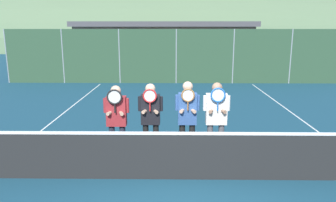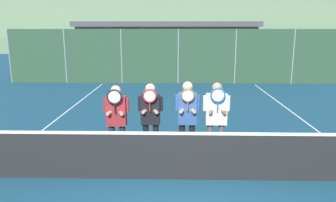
# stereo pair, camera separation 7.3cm
# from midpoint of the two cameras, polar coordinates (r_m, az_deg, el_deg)

# --- Properties ---
(ground_plane) EXTENTS (120.00, 120.00, 0.00)m
(ground_plane) POSITION_cam_midpoint_polar(r_m,az_deg,el_deg) (6.68, 2.63, -13.47)
(ground_plane) COLOR navy
(hill_distant) EXTENTS (126.61, 70.34, 24.62)m
(hill_distant) POSITION_cam_midpoint_polar(r_m,az_deg,el_deg) (69.89, 1.56, 10.35)
(hill_distant) COLOR #5B7551
(hill_distant) RESTS_ON ground_plane
(clubhouse_building) EXTENTS (13.32, 5.50, 3.33)m
(clubhouse_building) POSITION_cam_midpoint_polar(r_m,az_deg,el_deg) (25.83, -0.08, 9.97)
(clubhouse_building) COLOR tan
(clubhouse_building) RESTS_ON ground_plane
(fence_back) EXTENTS (18.16, 0.06, 2.85)m
(fence_back) POSITION_cam_midpoint_polar(r_m,az_deg,el_deg) (17.46, 1.92, 7.75)
(fence_back) COLOR gray
(fence_back) RESTS_ON ground_plane
(tennis_net) EXTENTS (10.79, 0.09, 1.08)m
(tennis_net) POSITION_cam_midpoint_polar(r_m,az_deg,el_deg) (6.47, 2.68, -9.43)
(tennis_net) COLOR gray
(tennis_net) RESTS_ON ground_plane
(court_line_left_sideline) EXTENTS (0.05, 16.00, 0.01)m
(court_line_left_sideline) POSITION_cam_midpoint_polar(r_m,az_deg,el_deg) (10.22, -20.95, -4.87)
(court_line_left_sideline) COLOR white
(court_line_left_sideline) RESTS_ON ground_plane
(court_line_right_sideline) EXTENTS (0.05, 16.00, 0.01)m
(court_line_right_sideline) POSITION_cam_midpoint_polar(r_m,az_deg,el_deg) (10.34, 25.20, -5.06)
(court_line_right_sideline) COLOR white
(court_line_right_sideline) RESTS_ON ground_plane
(player_leftmost) EXTENTS (0.57, 0.34, 1.72)m
(player_leftmost) POSITION_cam_midpoint_polar(r_m,az_deg,el_deg) (7.29, -8.67, -2.62)
(player_leftmost) COLOR #232838
(player_leftmost) RESTS_ON ground_plane
(player_center_left) EXTENTS (0.55, 0.34, 1.75)m
(player_center_left) POSITION_cam_midpoint_polar(r_m,az_deg,el_deg) (7.27, -2.78, -2.47)
(player_center_left) COLOR black
(player_center_left) RESTS_ON ground_plane
(player_center_right) EXTENTS (0.53, 0.34, 1.81)m
(player_center_right) POSITION_cam_midpoint_polar(r_m,az_deg,el_deg) (7.17, 3.66, -2.48)
(player_center_right) COLOR black
(player_center_right) RESTS_ON ground_plane
(player_rightmost) EXTENTS (0.59, 0.34, 1.78)m
(player_rightmost) POSITION_cam_midpoint_polar(r_m,az_deg,el_deg) (7.27, 8.69, -2.37)
(player_rightmost) COLOR #56565B
(player_rightmost) RESTS_ON ground_plane
(car_far_left) EXTENTS (4.27, 1.94, 1.69)m
(car_far_left) POSITION_cam_midpoint_polar(r_m,az_deg,el_deg) (20.95, -14.83, 6.64)
(car_far_left) COLOR navy
(car_far_left) RESTS_ON ground_plane
(car_left_of_center) EXTENTS (4.50, 1.92, 1.89)m
(car_left_of_center) POSITION_cam_midpoint_polar(r_m,az_deg,el_deg) (20.00, -0.18, 7.04)
(car_left_of_center) COLOR slate
(car_left_of_center) RESTS_ON ground_plane
(car_center) EXTENTS (4.77, 2.02, 1.87)m
(car_center) POSITION_cam_midpoint_polar(r_m,az_deg,el_deg) (20.81, 15.32, 6.79)
(car_center) COLOR black
(car_center) RESTS_ON ground_plane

